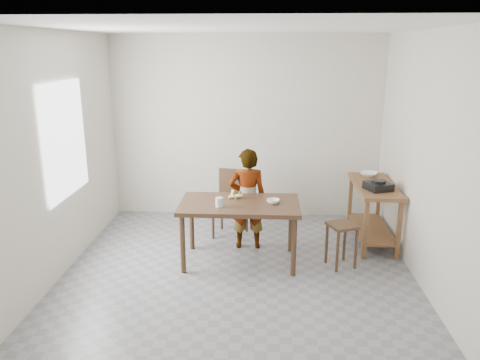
# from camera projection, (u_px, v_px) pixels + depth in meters

# --- Properties ---
(floor) EXTENTS (4.00, 4.00, 0.04)m
(floor) POSITION_uv_depth(u_px,v_px,m) (238.00, 274.00, 5.41)
(floor) COLOR slate
(floor) RESTS_ON ground
(ceiling) EXTENTS (4.00, 4.00, 0.04)m
(ceiling) POSITION_uv_depth(u_px,v_px,m) (238.00, 25.00, 4.66)
(ceiling) COLOR white
(ceiling) RESTS_ON wall_back
(wall_back) EXTENTS (4.00, 0.04, 2.70)m
(wall_back) POSITION_uv_depth(u_px,v_px,m) (246.00, 128.00, 6.98)
(wall_back) COLOR beige
(wall_back) RESTS_ON ground
(wall_front) EXTENTS (4.00, 0.04, 2.70)m
(wall_front) POSITION_uv_depth(u_px,v_px,m) (220.00, 229.00, 3.10)
(wall_front) COLOR beige
(wall_front) RESTS_ON ground
(wall_left) EXTENTS (0.04, 4.00, 2.70)m
(wall_left) POSITION_uv_depth(u_px,v_px,m) (55.00, 157.00, 5.14)
(wall_left) COLOR beige
(wall_left) RESTS_ON ground
(wall_right) EXTENTS (0.04, 4.00, 2.70)m
(wall_right) POSITION_uv_depth(u_px,v_px,m) (429.00, 161.00, 4.93)
(wall_right) COLOR beige
(wall_right) RESTS_ON ground
(window_pane) EXTENTS (0.02, 1.10, 1.30)m
(window_pane) POSITION_uv_depth(u_px,v_px,m) (66.00, 140.00, 5.29)
(window_pane) COLOR white
(window_pane) RESTS_ON wall_left
(dining_table) EXTENTS (1.40, 0.80, 0.75)m
(dining_table) POSITION_uv_depth(u_px,v_px,m) (240.00, 232.00, 5.59)
(dining_table) COLOR #412B1B
(dining_table) RESTS_ON floor
(prep_counter) EXTENTS (0.50, 1.20, 0.80)m
(prep_counter) POSITION_uv_depth(u_px,v_px,m) (372.00, 213.00, 6.17)
(prep_counter) COLOR brown
(prep_counter) RESTS_ON floor
(child) EXTENTS (0.50, 0.35, 1.31)m
(child) POSITION_uv_depth(u_px,v_px,m) (247.00, 199.00, 5.93)
(child) COLOR white
(child) RESTS_ON floor
(dining_chair) EXTENTS (0.52, 0.52, 0.90)m
(dining_chair) POSITION_uv_depth(u_px,v_px,m) (230.00, 204.00, 6.37)
(dining_chair) COLOR #412B1B
(dining_chair) RESTS_ON floor
(stool) EXTENTS (0.39, 0.39, 0.53)m
(stool) POSITION_uv_depth(u_px,v_px,m) (341.00, 245.00, 5.51)
(stool) COLOR #412B1B
(stool) RESTS_ON floor
(glass_tumbler) EXTENTS (0.10, 0.10, 0.11)m
(glass_tumbler) POSITION_uv_depth(u_px,v_px,m) (219.00, 202.00, 5.34)
(glass_tumbler) COLOR silver
(glass_tumbler) RESTS_ON dining_table
(small_bowl) EXTENTS (0.16, 0.16, 0.05)m
(small_bowl) POSITION_uv_depth(u_px,v_px,m) (273.00, 201.00, 5.47)
(small_bowl) COLOR white
(small_bowl) RESTS_ON dining_table
(banana) EXTENTS (0.21, 0.17, 0.07)m
(banana) POSITION_uv_depth(u_px,v_px,m) (235.00, 196.00, 5.64)
(banana) COLOR #F0BF4A
(banana) RESTS_ON dining_table
(serving_bowl) EXTENTS (0.31, 0.31, 0.06)m
(serving_bowl) POSITION_uv_depth(u_px,v_px,m) (368.00, 174.00, 6.43)
(serving_bowl) COLOR white
(serving_bowl) RESTS_ON prep_counter
(gas_burner) EXTENTS (0.36, 0.36, 0.09)m
(gas_burner) POSITION_uv_depth(u_px,v_px,m) (378.00, 186.00, 5.81)
(gas_burner) COLOR black
(gas_burner) RESTS_ON prep_counter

